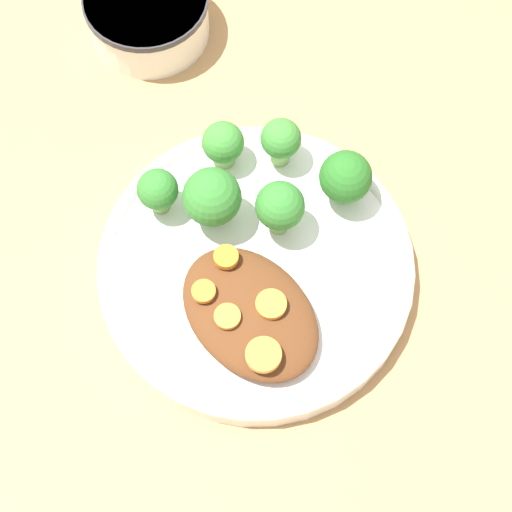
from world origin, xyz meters
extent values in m
plane|color=tan|center=(0.00, 0.00, 0.00)|extent=(4.00, 4.00, 0.00)
cylinder|color=white|center=(0.00, 0.00, 0.01)|extent=(0.25, 0.25, 0.02)
torus|color=white|center=(0.00, 0.00, 0.02)|extent=(0.25, 0.25, 0.01)
cylinder|color=white|center=(0.24, -0.08, 0.02)|extent=(0.11, 0.11, 0.05)
cylinder|color=white|center=(0.24, -0.08, 0.04)|extent=(0.09, 0.09, 0.01)
ellipsoid|color=#5B3319|center=(-0.03, 0.03, 0.03)|extent=(0.12, 0.09, 0.02)
cylinder|color=#759E51|center=(0.05, 0.00, 0.03)|extent=(0.02, 0.02, 0.02)
sphere|color=#337A2D|center=(0.05, 0.00, 0.06)|extent=(0.05, 0.05, 0.05)
cylinder|color=#759E51|center=(0.00, -0.09, 0.03)|extent=(0.01, 0.01, 0.02)
sphere|color=#286B23|center=(0.00, -0.09, 0.05)|extent=(0.04, 0.04, 0.04)
cylinder|color=#7FA85B|center=(0.09, -0.04, 0.03)|extent=(0.02, 0.02, 0.02)
sphere|color=#3D8433|center=(0.09, -0.04, 0.05)|extent=(0.03, 0.03, 0.03)
cylinder|color=#759E51|center=(0.01, -0.03, 0.03)|extent=(0.01, 0.01, 0.03)
sphere|color=#337A2D|center=(0.01, -0.03, 0.06)|extent=(0.04, 0.04, 0.04)
cylinder|color=#759E51|center=(0.09, 0.03, 0.03)|extent=(0.01, 0.01, 0.02)
sphere|color=#337A2D|center=(0.09, 0.03, 0.05)|extent=(0.03, 0.03, 0.03)
cylinder|color=#7FA85B|center=(0.06, -0.08, 0.03)|extent=(0.02, 0.02, 0.02)
sphere|color=#3D8433|center=(0.06, -0.08, 0.05)|extent=(0.03, 0.03, 0.03)
cylinder|color=orange|center=(-0.04, 0.02, 0.05)|extent=(0.02, 0.02, 0.01)
cylinder|color=orange|center=(-0.07, 0.05, 0.05)|extent=(0.03, 0.03, 0.01)
cylinder|color=orange|center=(0.01, 0.02, 0.05)|extent=(0.02, 0.02, 0.01)
cylinder|color=orange|center=(-0.03, 0.05, 0.05)|extent=(0.02, 0.02, 0.00)
cylinder|color=orange|center=(0.00, 0.05, 0.05)|extent=(0.02, 0.02, 0.00)
camera|label=1|loc=(-0.20, 0.17, 0.63)|focal=60.00mm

